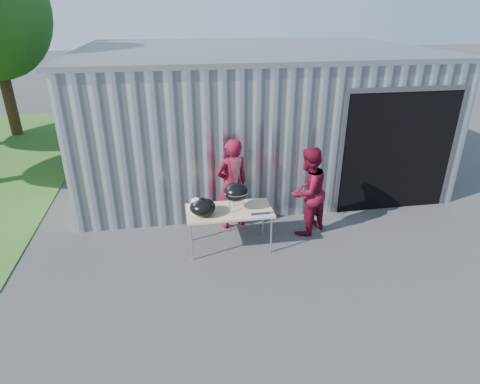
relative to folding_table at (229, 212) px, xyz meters
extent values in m
plane|color=#343437|center=(0.34, -0.72, -0.71)|extent=(80.00, 80.00, 0.00)
cube|color=silver|center=(1.14, 3.98, 0.79)|extent=(8.00, 6.00, 3.00)
cube|color=slate|center=(1.14, 3.98, 2.34)|extent=(8.20, 6.20, 0.10)
cube|color=black|center=(3.64, 1.55, 0.54)|extent=(2.40, 1.20, 2.50)
cube|color=#4C4C51|center=(3.64, 0.98, 1.84)|extent=(2.52, 0.08, 0.10)
cylinder|color=#442D19|center=(-6.16, 8.28, 0.27)|extent=(0.36, 0.36, 1.97)
cube|color=tan|center=(0.00, 0.00, 0.02)|extent=(1.50, 0.75, 0.04)
cylinder|color=silver|center=(-0.69, -0.31, -0.35)|extent=(0.03, 0.03, 0.71)
cylinder|color=silver|center=(0.69, -0.31, -0.35)|extent=(0.03, 0.03, 0.71)
cylinder|color=silver|center=(-0.69, 0.32, -0.35)|extent=(0.03, 0.03, 0.71)
cylinder|color=silver|center=(0.69, 0.32, -0.35)|extent=(0.03, 0.03, 0.71)
ellipsoid|color=black|center=(0.12, 0.00, 0.38)|extent=(0.43, 0.43, 0.32)
cylinder|color=silver|center=(0.12, 0.00, 0.39)|extent=(0.43, 0.43, 0.02)
cylinder|color=silver|center=(0.12, 0.00, 0.40)|extent=(0.41, 0.41, 0.01)
cylinder|color=silver|center=(0.12, 0.14, 0.16)|extent=(0.02, 0.02, 0.24)
cylinder|color=silver|center=(0.00, -0.07, 0.16)|extent=(0.02, 0.02, 0.24)
cylinder|color=silver|center=(0.24, -0.07, 0.16)|extent=(0.02, 0.02, 0.24)
cylinder|color=#BE6C44|center=(0.00, 0.00, 0.41)|extent=(0.02, 0.14, 0.02)
cylinder|color=#BE6C44|center=(0.04, 0.00, 0.41)|extent=(0.02, 0.14, 0.02)
cylinder|color=#BE6C44|center=(0.09, 0.00, 0.41)|extent=(0.02, 0.14, 0.02)
cylinder|color=#BE6C44|center=(0.14, 0.00, 0.41)|extent=(0.02, 0.14, 0.02)
cylinder|color=#BE6C44|center=(0.19, 0.00, 0.41)|extent=(0.02, 0.14, 0.02)
cylinder|color=#BE6C44|center=(0.24, 0.00, 0.41)|extent=(0.02, 0.14, 0.02)
cone|color=silver|center=(0.12, 0.00, 0.70)|extent=(0.20, 0.20, 0.55)
ellipsoid|color=black|center=(-0.47, -0.10, 0.18)|extent=(0.44, 0.44, 0.29)
cylinder|color=black|center=(-0.47, -0.10, 0.34)|extent=(0.05, 0.05, 0.03)
cylinder|color=white|center=(-0.58, -0.05, 0.18)|extent=(0.12, 0.12, 0.28)
cube|color=white|center=(-0.55, 0.23, 0.09)|extent=(0.20, 0.15, 0.10)
cube|color=#171997|center=(0.50, -0.25, 0.07)|extent=(0.32, 0.06, 0.05)
cube|color=yellow|center=(0.50, -0.25, 0.10)|extent=(0.32, 0.06, 0.01)
imported|color=maroon|center=(0.17, 0.77, 0.19)|extent=(0.76, 0.61, 1.79)
imported|color=maroon|center=(1.52, 0.29, 0.14)|extent=(1.05, 0.99, 1.70)
camera|label=1|loc=(-0.86, -6.17, 3.25)|focal=30.00mm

